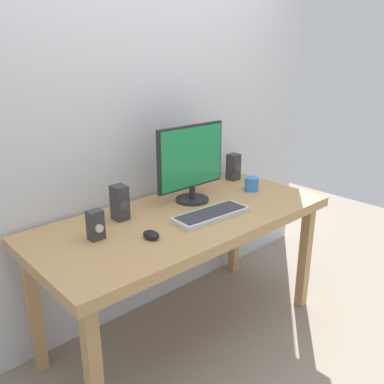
% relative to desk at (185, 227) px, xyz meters
% --- Properties ---
extents(ground_plane, '(6.00, 6.00, 0.00)m').
position_rel_desk_xyz_m(ground_plane, '(0.00, 0.00, -0.70)').
color(ground_plane, gray).
extents(wall_back, '(3.19, 0.04, 3.00)m').
position_rel_desk_xyz_m(wall_back, '(0.00, 0.42, 0.80)').
color(wall_back, silver).
rests_on(wall_back, ground_plane).
extents(desk, '(1.70, 0.77, 0.78)m').
position_rel_desk_xyz_m(desk, '(0.00, 0.00, 0.00)').
color(desk, tan).
rests_on(desk, ground_plane).
extents(monitor, '(0.49, 0.20, 0.46)m').
position_rel_desk_xyz_m(monitor, '(0.18, 0.15, 0.32)').
color(monitor, '#232328').
rests_on(monitor, desk).
extents(keyboard_primary, '(0.45, 0.18, 0.03)m').
position_rel_desk_xyz_m(keyboard_primary, '(0.08, -0.12, 0.09)').
color(keyboard_primary, silver).
rests_on(keyboard_primary, desk).
extents(mouse, '(0.07, 0.10, 0.04)m').
position_rel_desk_xyz_m(mouse, '(-0.32, -0.12, 0.09)').
color(mouse, black).
rests_on(mouse, desk).
extents(speaker_right, '(0.08, 0.08, 0.18)m').
position_rel_desk_xyz_m(speaker_right, '(0.69, 0.26, 0.17)').
color(speaker_right, '#333338').
rests_on(speaker_right, desk).
extents(speaker_left, '(0.07, 0.09, 0.19)m').
position_rel_desk_xyz_m(speaker_left, '(-0.29, 0.19, 0.17)').
color(speaker_left, '#333338').
rests_on(speaker_left, desk).
extents(audio_controller, '(0.07, 0.07, 0.15)m').
position_rel_desk_xyz_m(audio_controller, '(-0.51, 0.06, 0.15)').
color(audio_controller, '#333338').
rests_on(audio_controller, desk).
extents(coffee_mug, '(0.09, 0.09, 0.09)m').
position_rel_desk_xyz_m(coffee_mug, '(0.59, 0.02, 0.12)').
color(coffee_mug, '#337FD8').
rests_on(coffee_mug, desk).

